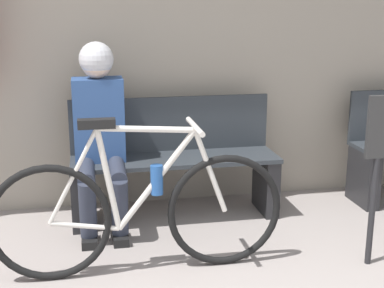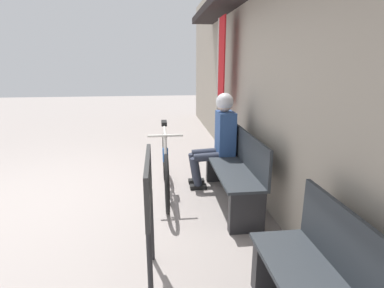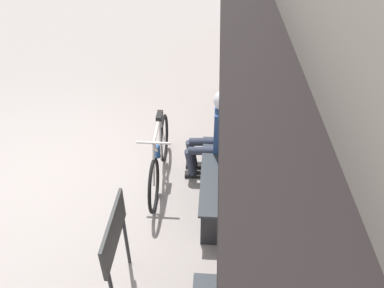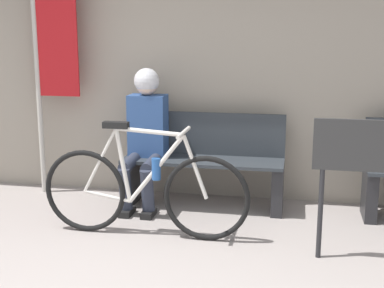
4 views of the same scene
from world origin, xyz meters
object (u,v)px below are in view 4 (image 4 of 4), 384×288
object	(u,v)px
signboard	(368,159)
person_seated	(145,129)
park_bench_near	(204,164)
banner_pole	(50,44)
bicycle	(144,190)

from	to	relation	value
signboard	person_seated	bearing A→B (deg)	154.36
signboard	park_bench_near	bearing A→B (deg)	143.27
park_bench_near	signboard	world-z (taller)	signboard
park_bench_near	banner_pole	world-z (taller)	banner_pole
person_seated	banner_pole	bearing A→B (deg)	168.14
park_bench_near	person_seated	distance (m)	0.63
person_seated	signboard	size ratio (longest dim) A/B	1.25
banner_pole	signboard	bearing A→B (deg)	-21.08
person_seated	park_bench_near	bearing A→B (deg)	10.74
park_bench_near	banner_pole	xyz separation A→B (m)	(-1.51, 0.11, 1.08)
park_bench_near	bicycle	bearing A→B (deg)	-111.82
person_seated	signboard	distance (m)	2.04
person_seated	banner_pole	xyz separation A→B (m)	(-0.99, 0.21, 0.75)
banner_pole	person_seated	bearing A→B (deg)	-11.86
bicycle	signboard	distance (m)	1.69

